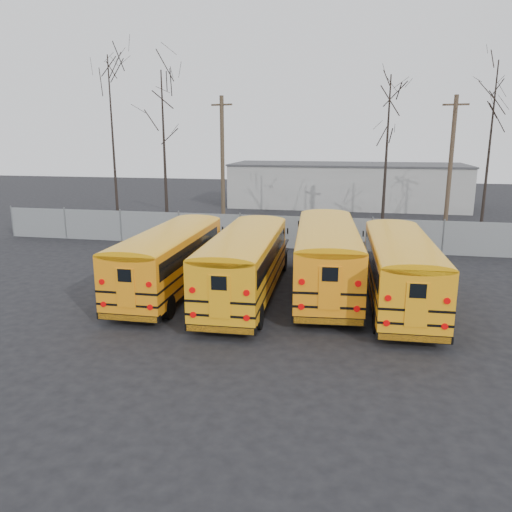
% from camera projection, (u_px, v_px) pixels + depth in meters
% --- Properties ---
extents(ground, '(120.00, 120.00, 0.00)m').
position_uv_depth(ground, '(271.00, 317.00, 19.01)').
color(ground, black).
rests_on(ground, ground).
extents(fence, '(40.00, 0.04, 2.00)m').
position_uv_depth(fence, '(304.00, 233.00, 30.22)').
color(fence, gray).
rests_on(fence, ground).
extents(distant_building, '(22.00, 8.00, 4.00)m').
position_uv_depth(distant_building, '(346.00, 186.00, 48.66)').
color(distant_building, '#AEADA9').
rests_on(distant_building, ground).
extents(bus_a, '(2.45, 10.29, 2.87)m').
position_uv_depth(bus_a, '(171.00, 254.00, 21.75)').
color(bus_a, black).
rests_on(bus_a, ground).
extents(bus_b, '(2.78, 10.67, 2.96)m').
position_uv_depth(bus_b, '(246.00, 258.00, 20.80)').
color(bus_b, black).
rests_on(bus_b, ground).
extents(bus_c, '(3.45, 11.24, 3.10)m').
position_uv_depth(bus_c, '(327.00, 251.00, 21.72)').
color(bus_c, black).
rests_on(bus_c, ground).
extents(bus_d, '(2.77, 10.46, 2.90)m').
position_uv_depth(bus_d, '(400.00, 264.00, 20.02)').
color(bus_d, black).
rests_on(bus_d, ground).
extents(utility_pole_left, '(1.67, 0.57, 9.53)m').
position_uv_depth(utility_pole_left, '(223.00, 161.00, 36.64)').
color(utility_pole_left, '#483A29').
rests_on(utility_pole_left, ground).
extents(utility_pole_right, '(1.66, 0.38, 9.33)m').
position_uv_depth(utility_pole_right, '(450.00, 165.00, 33.34)').
color(utility_pole_right, '#4C3B2B').
rests_on(utility_pole_right, ground).
extents(tree_0, '(0.26, 0.26, 12.12)m').
position_uv_depth(tree_0, '(113.00, 145.00, 35.36)').
color(tree_0, black).
rests_on(tree_0, ground).
extents(tree_1, '(0.26, 0.26, 11.08)m').
position_uv_depth(tree_1, '(164.00, 153.00, 35.06)').
color(tree_1, black).
rests_on(tree_1, ground).
extents(tree_2, '(0.26, 0.26, 10.60)m').
position_uv_depth(tree_2, '(386.00, 157.00, 33.53)').
color(tree_2, black).
rests_on(tree_2, ground).
extents(tree_3, '(0.26, 0.26, 11.07)m').
position_uv_depth(tree_3, '(488.00, 156.00, 30.55)').
color(tree_3, black).
rests_on(tree_3, ground).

